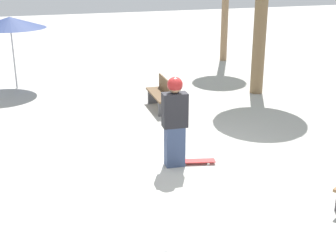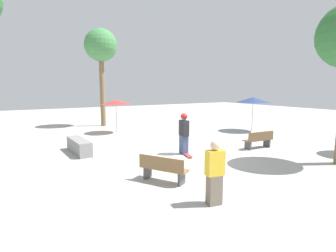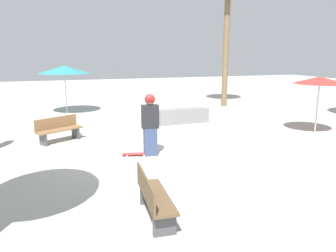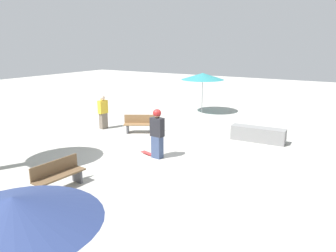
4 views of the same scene
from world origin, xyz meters
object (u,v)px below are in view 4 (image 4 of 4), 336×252
at_px(shade_umbrella_teal, 203,76).
at_px(bystander_watching, 103,112).
at_px(bench_near, 58,175).
at_px(shade_umbrella_navy, 14,210).
at_px(skater_main, 157,132).
at_px(skateboard, 149,154).
at_px(bench_far, 141,124).
at_px(concrete_ledge, 258,134).

relative_size(shade_umbrella_teal, bystander_watching, 1.54).
distance_m(bench_near, shade_umbrella_navy, 5.60).
relative_size(skater_main, bystander_watching, 1.11).
xyz_separation_m(shade_umbrella_navy, shade_umbrella_teal, (4.93, -15.81, 0.08)).
bearing_deg(bystander_watching, skateboard, 72.50).
distance_m(bench_near, shade_umbrella_teal, 12.24).
xyz_separation_m(bench_far, shade_umbrella_teal, (-0.44, -5.76, 1.79)).
relative_size(concrete_ledge, bench_near, 1.43).
bearing_deg(skater_main, shade_umbrella_teal, -69.96).
relative_size(skateboard, shade_umbrella_teal, 0.32).
bearing_deg(skater_main, bench_near, 80.67).
bearing_deg(shade_umbrella_teal, bench_near, 95.49).
distance_m(skater_main, shade_umbrella_teal, 8.66).
height_order(skateboard, bench_far, bench_far).
distance_m(skateboard, shade_umbrella_teal, 8.67).
height_order(concrete_ledge, bench_near, bench_near).
relative_size(concrete_ledge, shade_umbrella_teal, 0.90).
xyz_separation_m(bench_near, shade_umbrella_navy, (-3.78, 3.76, 1.71)).
bearing_deg(bench_near, skateboard, 175.80).
bearing_deg(shade_umbrella_navy, bench_far, -61.88).
relative_size(bench_far, bystander_watching, 0.96).
height_order(skater_main, shade_umbrella_teal, shade_umbrella_teal).
distance_m(skateboard, bench_near, 3.89).
bearing_deg(bench_far, shade_umbrella_teal, -124.64).
distance_m(shade_umbrella_teal, bystander_watching, 6.72).
xyz_separation_m(shade_umbrella_navy, bystander_watching, (7.44, -9.73, -1.30)).
bearing_deg(bystander_watching, concrete_ledge, 113.24).
xyz_separation_m(bench_near, bench_far, (1.60, -6.29, 0.00)).
distance_m(bench_far, shade_umbrella_navy, 11.52).
height_order(concrete_ledge, bench_far, bench_far).
bearing_deg(shade_umbrella_navy, shade_umbrella_teal, -72.67).
bearing_deg(bystander_watching, shade_umbrella_navy, 46.69).
relative_size(skater_main, concrete_ledge, 0.80).
bearing_deg(skater_main, skateboard, -5.25).
bearing_deg(bench_far, shade_umbrella_navy, 87.82).
relative_size(concrete_ledge, shade_umbrella_navy, 1.00).
relative_size(skateboard, bench_near, 0.51).
xyz_separation_m(skater_main, shade_umbrella_teal, (2.15, -8.30, 1.22)).
bearing_deg(bench_far, bench_near, 73.93).
bearing_deg(skateboard, bystander_watching, -11.70).
relative_size(skateboard, concrete_ledge, 0.36).
relative_size(bench_far, shade_umbrella_navy, 0.69).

